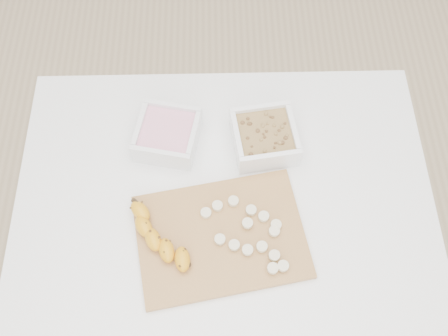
{
  "coord_description": "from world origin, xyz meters",
  "views": [
    {
      "loc": [
        -0.01,
        -0.49,
        1.84
      ],
      "look_at": [
        0.0,
        0.03,
        0.81
      ],
      "focal_mm": 40.0,
      "sensor_mm": 36.0,
      "label": 1
    }
  ],
  "objects_px": {
    "table": "(224,206)",
    "bowl_granola": "(264,137)",
    "banana": "(160,238)",
    "bowl_yogurt": "(168,135)",
    "cutting_board": "(221,236)"
  },
  "relations": [
    {
      "from": "table",
      "to": "cutting_board",
      "type": "height_order",
      "value": "cutting_board"
    },
    {
      "from": "bowl_yogurt",
      "to": "banana",
      "type": "xyz_separation_m",
      "value": [
        -0.01,
        -0.27,
        -0.0
      ]
    },
    {
      "from": "bowl_yogurt",
      "to": "banana",
      "type": "relative_size",
      "value": 0.87
    },
    {
      "from": "table",
      "to": "bowl_granola",
      "type": "bearing_deg",
      "value": 51.03
    },
    {
      "from": "bowl_granola",
      "to": "banana",
      "type": "xyz_separation_m",
      "value": [
        -0.25,
        -0.25,
        -0.0
      ]
    },
    {
      "from": "banana",
      "to": "bowl_granola",
      "type": "bearing_deg",
      "value": 16.7
    },
    {
      "from": "bowl_granola",
      "to": "banana",
      "type": "distance_m",
      "value": 0.35
    },
    {
      "from": "table",
      "to": "bowl_granola",
      "type": "height_order",
      "value": "bowl_granola"
    },
    {
      "from": "bowl_yogurt",
      "to": "banana",
      "type": "distance_m",
      "value": 0.27
    },
    {
      "from": "table",
      "to": "bowl_yogurt",
      "type": "height_order",
      "value": "bowl_yogurt"
    },
    {
      "from": "cutting_board",
      "to": "banana",
      "type": "bearing_deg",
      "value": -176.04
    },
    {
      "from": "table",
      "to": "bowl_granola",
      "type": "relative_size",
      "value": 5.9
    },
    {
      "from": "table",
      "to": "bowl_granola",
      "type": "xyz_separation_m",
      "value": [
        0.1,
        0.13,
        0.13
      ]
    },
    {
      "from": "bowl_granola",
      "to": "banana",
      "type": "relative_size",
      "value": 0.85
    },
    {
      "from": "bowl_yogurt",
      "to": "bowl_granola",
      "type": "distance_m",
      "value": 0.24
    }
  ]
}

